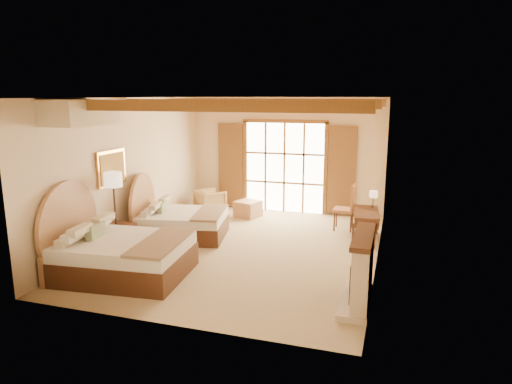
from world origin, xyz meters
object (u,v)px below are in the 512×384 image
at_px(bed_near, 115,251).
at_px(nightstand, 120,238).
at_px(desk, 366,225).
at_px(bed_far, 176,220).
at_px(armchair, 210,201).

bearing_deg(bed_near, nightstand, 114.72).
bearing_deg(desk, bed_near, -145.89).
bearing_deg(desk, nightstand, -158.69).
xyz_separation_m(bed_near, nightstand, (-0.61, 1.05, -0.15)).
distance_m(bed_far, armchair, 2.26).
bearing_deg(desk, bed_far, -171.44).
distance_m(bed_near, armchair, 4.69).
bearing_deg(bed_far, armchair, 81.37).
bearing_deg(bed_near, armchair, 86.07).
relative_size(bed_far, desk, 1.73).
bearing_deg(bed_far, nightstand, -124.96).
distance_m(bed_near, nightstand, 1.22).
height_order(bed_far, armchair, bed_far).
xyz_separation_m(nightstand, desk, (4.85, 2.41, 0.06)).
relative_size(bed_far, armchair, 3.09).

